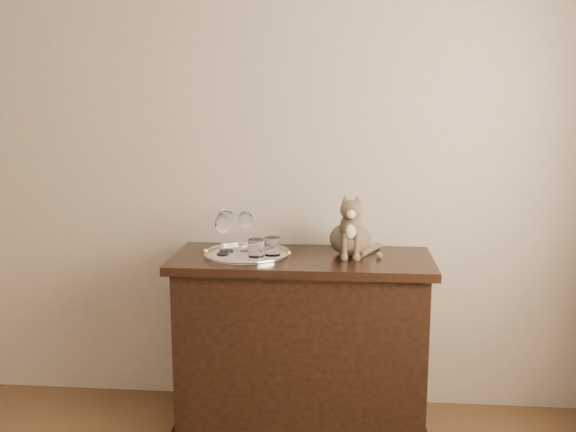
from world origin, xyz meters
name	(u,v)px	position (x,y,z in m)	size (l,w,h in m)	color
wall_back	(188,142)	(0.00, 2.25, 1.35)	(4.00, 0.10, 2.70)	tan
sideboard	(302,344)	(0.60, 1.94, 0.42)	(1.20, 0.50, 0.85)	black
tray	(247,255)	(0.34, 1.94, 0.85)	(0.40, 0.40, 0.01)	white
wine_glass_a	(226,230)	(0.24, 1.98, 0.96)	(0.08, 0.08, 0.21)	white
wine_glass_b	(246,231)	(0.33, 2.01, 0.95)	(0.07, 0.07, 0.19)	white
wine_glass_c	(223,234)	(0.23, 1.92, 0.95)	(0.07, 0.07, 0.19)	white
tumbler_a	(256,248)	(0.39, 1.89, 0.90)	(0.07, 0.07, 0.08)	white
tumbler_c	(272,246)	(0.46, 1.92, 0.90)	(0.07, 0.07, 0.08)	silver
cat	(350,223)	(0.82, 2.01, 1.00)	(0.30, 0.28, 0.30)	#4C3D2D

